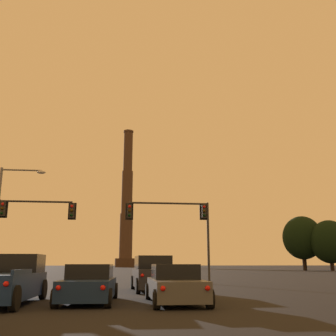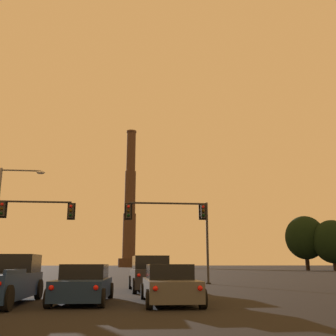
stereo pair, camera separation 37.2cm
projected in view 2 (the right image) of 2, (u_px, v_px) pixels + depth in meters
sedan_center_lane_second at (84, 284)px, 15.12m from camera, size 2.18×4.77×1.43m
sedan_right_lane_second at (169, 285)px, 14.79m from camera, size 1.99×4.71×1.43m
pickup_truck_left_lane_second at (2, 281)px, 14.66m from camera, size 2.23×5.52×1.82m
suv_right_lane_front at (150, 274)px, 21.40m from camera, size 2.26×4.96×1.86m
traffic_light_overhead_right at (179, 220)px, 29.33m from camera, size 6.39×0.50×5.96m
traffic_light_overhead_left at (23, 219)px, 28.19m from camera, size 5.63×0.50×5.92m
street_lamp at (4, 211)px, 28.88m from camera, size 3.32×0.36×8.45m
smokestack at (130, 211)px, 159.44m from camera, size 8.26×8.26×56.43m
treeline_far_left at (305, 238)px, 84.81m from camera, size 8.57×7.72×11.54m
treeline_far_right at (333, 242)px, 81.11m from camera, size 8.07×7.26×10.30m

